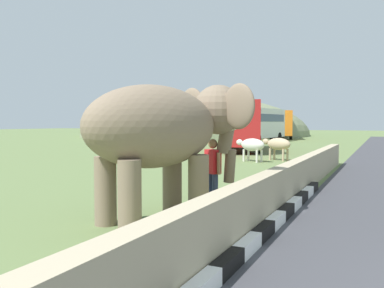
{
  "coord_description": "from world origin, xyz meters",
  "views": [
    {
      "loc": [
        -5.0,
        2.32,
        2.05
      ],
      "look_at": [
        2.72,
        6.0,
        1.6
      ],
      "focal_mm": 37.89,
      "sensor_mm": 36.0,
      "label": 1
    }
  ],
  "objects": [
    {
      "name": "bus_red",
      "position": [
        23.54,
        11.83,
        2.08
      ],
      "size": [
        9.74,
        5.16,
        3.5
      ],
      "color": "#B21E1E",
      "rests_on": "ground_plane"
    },
    {
      "name": "striped_curb",
      "position": [
        -0.35,
        4.21,
        0.12
      ],
      "size": [
        16.2,
        0.2,
        0.24
      ],
      "color": "white",
      "rests_on": "ground_plane"
    },
    {
      "name": "elephant",
      "position": [
        2.45,
        6.45,
        1.92
      ],
      "size": [
        4.03,
        3.22,
        2.94
      ],
      "color": "#7F6B56",
      "rests_on": "ground_plane"
    },
    {
      "name": "bus_white",
      "position": [
        35.88,
        14.16,
        2.08
      ],
      "size": [
        9.28,
        3.53,
        3.5
      ],
      "color": "silver",
      "rests_on": "ground_plane"
    },
    {
      "name": "cow_mid",
      "position": [
        16.76,
        7.52,
        0.87
      ],
      "size": [
        1.21,
        1.88,
        1.23
      ],
      "color": "tan",
      "rests_on": "ground_plane"
    },
    {
      "name": "bus_orange",
      "position": [
        46.68,
        14.4,
        2.08
      ],
      "size": [
        9.71,
        4.79,
        3.5
      ],
      "color": "orange",
      "rests_on": "ground_plane"
    },
    {
      "name": "hill_east",
      "position": [
        55.0,
        29.41,
        0.0
      ],
      "size": [
        42.67,
        34.14,
        12.49
      ],
      "color": "#727C5A",
      "rests_on": "ground_plane"
    },
    {
      "name": "person_handler",
      "position": [
        4.06,
        6.08,
        0.93
      ],
      "size": [
        0.45,
        0.59,
        1.66
      ],
      "color": "navy",
      "rests_on": "ground_plane"
    },
    {
      "name": "barrier_parapet",
      "position": [
        2.0,
        4.51,
        0.5
      ],
      "size": [
        28.0,
        0.36,
        1.0
      ],
      "primitive_type": "cube",
      "color": "tan",
      "rests_on": "ground_plane"
    },
    {
      "name": "cow_near",
      "position": [
        15.44,
        8.58,
        0.87
      ],
      "size": [
        1.17,
        1.89,
        1.23
      ],
      "color": "beige",
      "rests_on": "ground_plane"
    }
  ]
}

